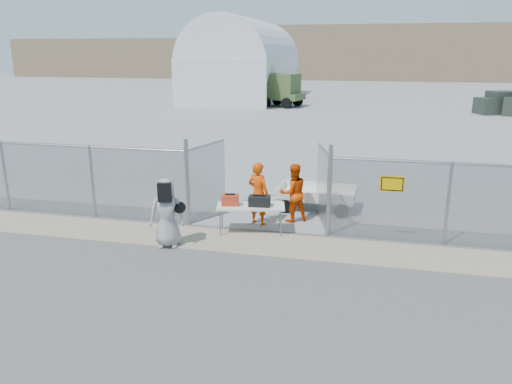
% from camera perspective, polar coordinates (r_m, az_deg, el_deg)
% --- Properties ---
extents(ground, '(160.00, 160.00, 0.00)m').
position_cam_1_polar(ground, '(12.27, -2.13, -7.45)').
color(ground, '#555555').
extents(tarmac_inside, '(160.00, 80.00, 0.01)m').
position_cam_1_polar(tarmac_inside, '(53.17, 9.94, 10.39)').
color(tarmac_inside, gray).
rests_on(tarmac_inside, ground).
extents(dirt_strip, '(44.00, 1.60, 0.01)m').
position_cam_1_polar(dirt_strip, '(13.16, -0.99, -5.75)').
color(dirt_strip, gray).
rests_on(dirt_strip, ground).
extents(distant_hills, '(140.00, 6.00, 9.00)m').
position_cam_1_polar(distant_hills, '(88.89, 14.87, 15.12)').
color(distant_hills, '#7F684F').
rests_on(distant_hills, ground).
extents(chain_link_fence, '(40.00, 0.20, 2.20)m').
position_cam_1_polar(chain_link_fence, '(13.73, 0.00, 0.00)').
color(chain_link_fence, gray).
rests_on(chain_link_fence, ground).
extents(quonset_hangar, '(9.00, 18.00, 8.00)m').
position_cam_1_polar(quonset_hangar, '(52.50, -1.32, 14.92)').
color(quonset_hangar, silver).
rests_on(quonset_hangar, ground).
extents(folding_table, '(1.96, 1.13, 0.78)m').
position_cam_1_polar(folding_table, '(13.74, -0.60, -3.09)').
color(folding_table, silver).
rests_on(folding_table, ground).
extents(orange_bag, '(0.51, 0.40, 0.29)m').
position_cam_1_polar(orange_bag, '(13.62, -2.97, -0.92)').
color(orange_bag, red).
rests_on(orange_bag, folding_table).
extents(black_duffel, '(0.60, 0.38, 0.28)m').
position_cam_1_polar(black_duffel, '(13.53, 0.39, -1.04)').
color(black_duffel, black).
rests_on(black_duffel, folding_table).
extents(security_worker_left, '(0.79, 0.65, 1.84)m').
position_cam_1_polar(security_worker_left, '(14.24, 0.27, -0.17)').
color(security_worker_left, '#DA4003').
rests_on(security_worker_left, ground).
extents(security_worker_right, '(1.06, 1.00, 1.73)m').
position_cam_1_polar(security_worker_right, '(14.55, 4.28, -0.09)').
color(security_worker_right, '#DA4003').
rests_on(security_worker_right, ground).
extents(visitor, '(0.99, 0.77, 1.79)m').
position_cam_1_polar(visitor, '(12.84, -10.13, -2.34)').
color(visitor, gray).
rests_on(visitor, ground).
extents(utility_trailer, '(3.21, 1.77, 0.76)m').
position_cam_1_polar(utility_trailer, '(15.88, 6.96, -0.62)').
color(utility_trailer, silver).
rests_on(utility_trailer, ground).
extents(military_truck, '(6.44, 3.83, 2.89)m').
position_cam_1_polar(military_truck, '(45.82, 1.60, 11.58)').
color(military_truck, '#495D2E').
rests_on(military_truck, ground).
extents(parked_vehicle_near, '(4.23, 2.96, 1.75)m').
position_cam_1_polar(parked_vehicle_near, '(44.39, 26.27, 9.11)').
color(parked_vehicle_near, '#2C332B').
rests_on(parked_vehicle_near, ground).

